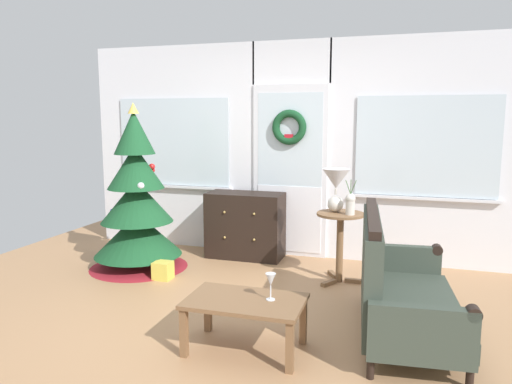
{
  "coord_description": "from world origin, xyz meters",
  "views": [
    {
      "loc": [
        1.36,
        -3.6,
        1.68
      ],
      "look_at": [
        0.05,
        0.55,
        1.0
      ],
      "focal_mm": 34.22,
      "sensor_mm": 36.0,
      "label": 1
    }
  ],
  "objects_px": {
    "wine_glass": "(271,281)",
    "gift_box": "(163,270)",
    "christmas_tree": "(137,210)",
    "settee_sofa": "(396,287)",
    "side_table": "(340,233)",
    "coffee_table": "(245,307)",
    "dresser_cabinet": "(245,225)",
    "table_lamp": "(336,184)",
    "flower_vase": "(350,203)"
  },
  "relations": [
    {
      "from": "settee_sofa",
      "to": "side_table",
      "type": "bearing_deg",
      "value": 117.96
    },
    {
      "from": "dresser_cabinet",
      "to": "wine_glass",
      "type": "bearing_deg",
      "value": -66.85
    },
    {
      "from": "side_table",
      "to": "coffee_table",
      "type": "height_order",
      "value": "side_table"
    },
    {
      "from": "flower_vase",
      "to": "christmas_tree",
      "type": "bearing_deg",
      "value": -176.67
    },
    {
      "from": "settee_sofa",
      "to": "flower_vase",
      "type": "height_order",
      "value": "flower_vase"
    },
    {
      "from": "christmas_tree",
      "to": "gift_box",
      "type": "height_order",
      "value": "christmas_tree"
    },
    {
      "from": "settee_sofa",
      "to": "side_table",
      "type": "height_order",
      "value": "settee_sofa"
    },
    {
      "from": "side_table",
      "to": "gift_box",
      "type": "distance_m",
      "value": 1.87
    },
    {
      "from": "flower_vase",
      "to": "wine_glass",
      "type": "relative_size",
      "value": 1.79
    },
    {
      "from": "coffee_table",
      "to": "side_table",
      "type": "bearing_deg",
      "value": 75.52
    },
    {
      "from": "wine_glass",
      "to": "gift_box",
      "type": "distance_m",
      "value": 1.95
    },
    {
      "from": "christmas_tree",
      "to": "settee_sofa",
      "type": "bearing_deg",
      "value": -17.83
    },
    {
      "from": "dresser_cabinet",
      "to": "table_lamp",
      "type": "height_order",
      "value": "table_lamp"
    },
    {
      "from": "side_table",
      "to": "wine_glass",
      "type": "distance_m",
      "value": 1.67
    },
    {
      "from": "christmas_tree",
      "to": "settee_sofa",
      "type": "xyz_separation_m",
      "value": [
        2.79,
        -0.9,
        -0.28
      ]
    },
    {
      "from": "settee_sofa",
      "to": "flower_vase",
      "type": "bearing_deg",
      "value": 114.93
    },
    {
      "from": "dresser_cabinet",
      "to": "side_table",
      "type": "height_order",
      "value": "dresser_cabinet"
    },
    {
      "from": "settee_sofa",
      "to": "coffee_table",
      "type": "height_order",
      "value": "settee_sofa"
    },
    {
      "from": "settee_sofa",
      "to": "coffee_table",
      "type": "relative_size",
      "value": 1.9
    },
    {
      "from": "christmas_tree",
      "to": "gift_box",
      "type": "relative_size",
      "value": 9.94
    },
    {
      "from": "christmas_tree",
      "to": "dresser_cabinet",
      "type": "relative_size",
      "value": 2.02
    },
    {
      "from": "settee_sofa",
      "to": "flower_vase",
      "type": "distance_m",
      "value": 1.23
    },
    {
      "from": "settee_sofa",
      "to": "wine_glass",
      "type": "height_order",
      "value": "settee_sofa"
    },
    {
      "from": "coffee_table",
      "to": "gift_box",
      "type": "bearing_deg",
      "value": 137.35
    },
    {
      "from": "coffee_table",
      "to": "gift_box",
      "type": "distance_m",
      "value": 1.81
    },
    {
      "from": "dresser_cabinet",
      "to": "settee_sofa",
      "type": "height_order",
      "value": "settee_sofa"
    },
    {
      "from": "christmas_tree",
      "to": "table_lamp",
      "type": "relative_size",
      "value": 4.15
    },
    {
      "from": "wine_glass",
      "to": "dresser_cabinet",
      "type": "bearing_deg",
      "value": 113.15
    },
    {
      "from": "flower_vase",
      "to": "wine_glass",
      "type": "height_order",
      "value": "flower_vase"
    },
    {
      "from": "coffee_table",
      "to": "wine_glass",
      "type": "distance_m",
      "value": 0.27
    },
    {
      "from": "settee_sofa",
      "to": "gift_box",
      "type": "relative_size",
      "value": 8.75
    },
    {
      "from": "table_lamp",
      "to": "gift_box",
      "type": "distance_m",
      "value": 1.99
    },
    {
      "from": "settee_sofa",
      "to": "flower_vase",
      "type": "xyz_separation_m",
      "value": [
        -0.48,
        1.03,
        0.46
      ]
    },
    {
      "from": "side_table",
      "to": "coffee_table",
      "type": "bearing_deg",
      "value": -104.48
    },
    {
      "from": "dresser_cabinet",
      "to": "wine_glass",
      "type": "height_order",
      "value": "dresser_cabinet"
    },
    {
      "from": "dresser_cabinet",
      "to": "wine_glass",
      "type": "relative_size",
      "value": 4.63
    },
    {
      "from": "side_table",
      "to": "wine_glass",
      "type": "xyz_separation_m",
      "value": [
        -0.26,
        -1.65,
        0.02
      ]
    },
    {
      "from": "settee_sofa",
      "to": "flower_vase",
      "type": "relative_size",
      "value": 4.59
    },
    {
      "from": "wine_glass",
      "to": "gift_box",
      "type": "bearing_deg",
      "value": 141.94
    },
    {
      "from": "wine_glass",
      "to": "gift_box",
      "type": "relative_size",
      "value": 1.06
    },
    {
      "from": "gift_box",
      "to": "dresser_cabinet",
      "type": "bearing_deg",
      "value": 61.62
    },
    {
      "from": "christmas_tree",
      "to": "coffee_table",
      "type": "height_order",
      "value": "christmas_tree"
    },
    {
      "from": "dresser_cabinet",
      "to": "side_table",
      "type": "relative_size",
      "value": 1.26
    },
    {
      "from": "dresser_cabinet",
      "to": "flower_vase",
      "type": "xyz_separation_m",
      "value": [
        1.3,
        -0.61,
        0.44
      ]
    },
    {
      "from": "flower_vase",
      "to": "coffee_table",
      "type": "xyz_separation_m",
      "value": [
        -0.54,
        -1.64,
        -0.51
      ]
    },
    {
      "from": "dresser_cabinet",
      "to": "flower_vase",
      "type": "bearing_deg",
      "value": -25.05
    },
    {
      "from": "side_table",
      "to": "dresser_cabinet",
      "type": "bearing_deg",
      "value": 155.47
    },
    {
      "from": "christmas_tree",
      "to": "side_table",
      "type": "distance_m",
      "value": 2.23
    },
    {
      "from": "coffee_table",
      "to": "flower_vase",
      "type": "bearing_deg",
      "value": 71.79
    },
    {
      "from": "christmas_tree",
      "to": "coffee_table",
      "type": "relative_size",
      "value": 2.16
    }
  ]
}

